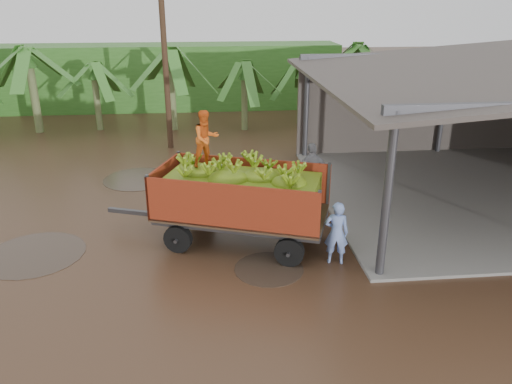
# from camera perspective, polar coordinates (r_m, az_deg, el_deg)

# --- Properties ---
(ground) EXTENTS (100.00, 100.00, 0.00)m
(ground) POSITION_cam_1_polar(r_m,az_deg,el_deg) (15.09, -10.35, -3.16)
(ground) COLOR black
(ground) RESTS_ON ground
(hedge_north) EXTENTS (22.00, 3.00, 3.60)m
(hedge_north) POSITION_cam_1_polar(r_m,az_deg,el_deg) (30.19, -12.34, 12.73)
(hedge_north) COLOR #2D661E
(hedge_north) RESTS_ON ground
(banana_trailer) EXTENTS (6.16, 3.50, 3.52)m
(banana_trailer) POSITION_cam_1_polar(r_m,az_deg,el_deg) (13.04, -1.74, -0.46)
(banana_trailer) COLOR red
(banana_trailer) RESTS_ON ground
(man_blue) EXTENTS (0.66, 0.50, 1.63)m
(man_blue) POSITION_cam_1_polar(r_m,az_deg,el_deg) (12.39, 9.17, -4.64)
(man_blue) COLOR #7590D6
(man_blue) RESTS_ON ground
(man_grey) EXTENTS (1.19, 0.73, 1.89)m
(man_grey) POSITION_cam_1_polar(r_m,az_deg,el_deg) (16.11, 6.39, 2.32)
(man_grey) COLOR gray
(man_grey) RESTS_ON ground
(utility_pole) EXTENTS (1.20, 0.24, 8.73)m
(utility_pole) POSITION_cam_1_polar(r_m,az_deg,el_deg) (21.43, -10.47, 16.45)
(utility_pole) COLOR #47301E
(utility_pole) RESTS_ON ground
(banana_plants) EXTENTS (24.72, 20.88, 4.47)m
(banana_plants) POSITION_cam_1_polar(r_m,az_deg,el_deg) (21.77, -23.36, 8.42)
(banana_plants) COLOR #2D661E
(banana_plants) RESTS_ON ground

